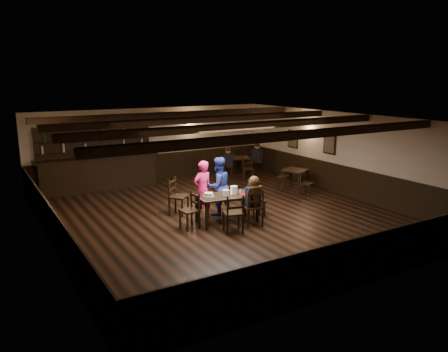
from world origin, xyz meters
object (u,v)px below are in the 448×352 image
chair_near_right (254,205)px  woman_pink (203,189)px  cake (209,195)px  dining_table (227,198)px  man_blue (218,186)px  chair_near_left (234,211)px  bar_counter (98,169)px

chair_near_right → woman_pink: (-0.80, 1.32, 0.22)m
woman_pink → cake: bearing=70.7°
dining_table → woman_pink: 0.78m
chair_near_right → man_blue: bearing=102.2°
man_blue → chair_near_right: bearing=98.9°
man_blue → chair_near_left: bearing=71.2°
dining_table → bar_counter: (-2.00, 5.27, 0.05)m
chair_near_right → cake: (-0.91, 0.78, 0.21)m
dining_table → chair_near_left: 0.86m
chair_near_left → woman_pink: (-0.09, 1.49, 0.22)m
man_blue → dining_table: bearing=75.6°
chair_near_left → chair_near_right: (0.71, 0.17, 0.01)m
chair_near_left → man_blue: size_ratio=0.60×
cake → dining_table: bearing=-16.3°
chair_near_left → man_blue: man_blue is taller
dining_table → chair_near_right: chair_near_right is taller
chair_near_left → chair_near_right: size_ratio=0.99×
chair_near_left → bar_counter: 6.32m
chair_near_right → cake: bearing=139.3°
dining_table → chair_near_right: 0.78m
woman_pink → dining_table: bearing=110.4°
chair_near_left → woman_pink: 1.51m
dining_table → woman_pink: bearing=118.5°
chair_near_right → bar_counter: bearing=112.3°
woman_pink → man_blue: 0.51m
chair_near_left → cake: bearing=101.5°
bar_counter → chair_near_left: bearing=-74.3°
chair_near_left → bar_counter: (-1.71, 6.08, 0.15)m
man_blue → bar_counter: bar_counter is taller
chair_near_left → cake: (-0.19, 0.95, 0.22)m
dining_table → chair_near_left: size_ratio=1.68×
woman_pink → cake: (-0.11, -0.54, -0.01)m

